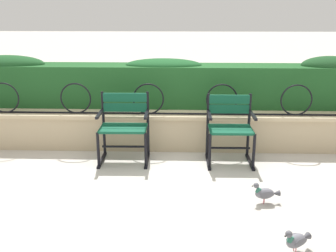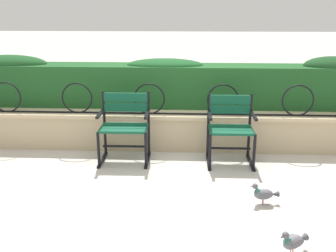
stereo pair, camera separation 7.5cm
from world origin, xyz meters
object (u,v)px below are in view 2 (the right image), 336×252
at_px(pigeon_near_chairs, 264,194).
at_px(pigeon_far_side, 293,241).
at_px(park_chair_left, 125,124).
at_px(park_chair_right, 230,127).

height_order(pigeon_near_chairs, pigeon_far_side, same).
bearing_deg(pigeon_far_side, park_chair_left, 129.67).
height_order(park_chair_left, park_chair_right, park_chair_left).
height_order(park_chair_left, pigeon_near_chairs, park_chair_left).
bearing_deg(park_chair_right, pigeon_near_chairs, -78.45).
height_order(park_chair_left, pigeon_far_side, park_chair_left).
xyz_separation_m(park_chair_left, pigeon_near_chairs, (1.56, -1.15, -0.35)).
distance_m(park_chair_left, park_chair_right, 1.32).
relative_size(park_chair_left, park_chair_right, 1.02).
bearing_deg(park_chair_left, pigeon_near_chairs, -36.34).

